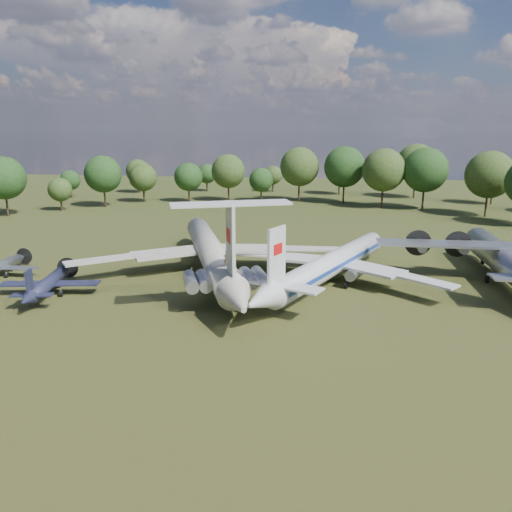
% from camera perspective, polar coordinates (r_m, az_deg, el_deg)
% --- Properties ---
extents(ground, '(300.00, 300.00, 0.00)m').
position_cam_1_polar(ground, '(68.39, -5.39, -3.06)').
color(ground, '#213D14').
rests_on(ground, ground).
extents(il62_airliner, '(55.50, 62.57, 5.09)m').
position_cam_1_polar(il62_airliner, '(71.36, -5.14, -0.19)').
color(il62_airliner, silver).
rests_on(il62_airliner, ground).
extents(tu104_jet, '(47.53, 52.99, 4.35)m').
position_cam_1_polar(tu104_jet, '(67.94, 8.67, -1.37)').
color(tu104_jet, '#BEBEBE').
rests_on(tu104_jet, ground).
extents(an12_transport, '(34.17, 38.15, 5.00)m').
position_cam_1_polar(an12_transport, '(75.88, 26.55, -0.83)').
color(an12_transport, '#A7A9AF').
rests_on(an12_transport, ground).
extents(small_prop_west, '(15.00, 18.60, 2.45)m').
position_cam_1_polar(small_prop_west, '(67.71, -22.62, -3.24)').
color(small_prop_west, black).
rests_on(small_prop_west, ground).
extents(person_on_il62, '(0.83, 0.74, 1.92)m').
position_cam_1_polar(person_on_il62, '(56.81, -3.41, -0.31)').
color(person_on_il62, '#976F4D').
rests_on(person_on_il62, il62_airliner).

